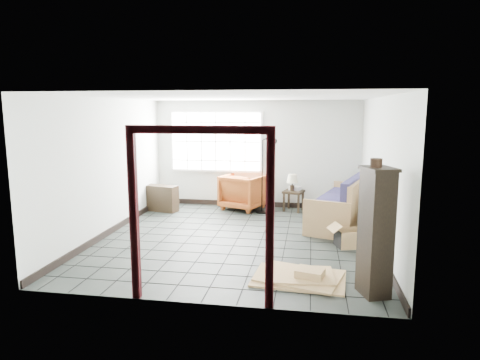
% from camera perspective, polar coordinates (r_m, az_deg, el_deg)
% --- Properties ---
extents(ground, '(5.50, 5.50, 0.00)m').
position_cam_1_polar(ground, '(8.06, -0.32, -7.79)').
color(ground, black).
rests_on(ground, ground).
extents(room_shell, '(5.02, 5.52, 2.61)m').
position_cam_1_polar(room_shell, '(7.76, -0.29, 4.19)').
color(room_shell, silver).
rests_on(room_shell, ground).
extents(window_panel, '(2.32, 0.08, 1.52)m').
position_cam_1_polar(window_panel, '(10.58, -3.22, 5.14)').
color(window_panel, silver).
rests_on(window_panel, ground).
extents(doorway_trim, '(1.80, 0.08, 2.20)m').
position_cam_1_polar(doorway_trim, '(5.16, -5.38, -1.87)').
color(doorway_trim, '#3B0D11').
rests_on(doorway_trim, ground).
extents(futon_sofa, '(1.55, 2.52, 1.05)m').
position_cam_1_polar(futon_sofa, '(9.18, 13.76, -3.48)').
color(futon_sofa, olive).
rests_on(futon_sofa, ground).
extents(armchair, '(1.15, 1.12, 0.93)m').
position_cam_1_polar(armchair, '(10.29, 0.45, -1.33)').
color(armchair, maroon).
rests_on(armchair, ground).
extents(side_table, '(0.55, 0.55, 0.49)m').
position_cam_1_polar(side_table, '(10.19, 7.17, -1.89)').
color(side_table, black).
rests_on(side_table, ground).
extents(table_lamp, '(0.27, 0.27, 0.40)m').
position_cam_1_polar(table_lamp, '(10.05, 6.99, 0.09)').
color(table_lamp, black).
rests_on(table_lamp, side_table).
extents(projector, '(0.31, 0.28, 0.09)m').
position_cam_1_polar(projector, '(10.24, 7.33, -1.09)').
color(projector, silver).
rests_on(projector, side_table).
extents(floor_lamp, '(0.49, 0.32, 1.83)m').
position_cam_1_polar(floor_lamp, '(9.78, 3.70, 1.12)').
color(floor_lamp, black).
rests_on(floor_lamp, ground).
extents(console_shelf, '(0.84, 0.48, 0.61)m').
position_cam_1_polar(console_shelf, '(10.28, -10.43, -2.41)').
color(console_shelf, black).
rests_on(console_shelf, ground).
extents(tall_shelf, '(0.48, 0.55, 1.68)m').
position_cam_1_polar(tall_shelf, '(5.75, 17.66, -6.52)').
color(tall_shelf, black).
rests_on(tall_shelf, ground).
extents(pot, '(0.15, 0.15, 0.11)m').
position_cam_1_polar(pot, '(5.56, 17.70, 2.19)').
color(pot, black).
rests_on(pot, tall_shelf).
extents(open_box, '(0.81, 0.56, 0.42)m').
position_cam_1_polar(open_box, '(7.81, 14.42, -7.50)').
color(open_box, '#A0884D').
rests_on(open_box, ground).
extents(cardboard_pile, '(1.36, 1.12, 0.19)m').
position_cam_1_polar(cardboard_pile, '(6.27, 8.08, -12.59)').
color(cardboard_pile, '#A0884D').
rests_on(cardboard_pile, ground).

